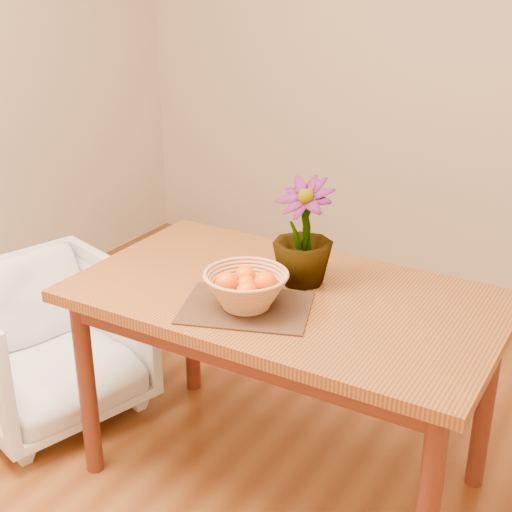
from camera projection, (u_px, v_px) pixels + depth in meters
The scene contains 7 objects.
wall_back at pixel (467, 44), 3.66m from camera, with size 4.00×0.02×2.70m, color beige.
table at pixel (285, 316), 2.37m from camera, with size 1.40×0.80×0.75m.
placemat at pixel (246, 308), 2.23m from camera, with size 0.40×0.30×0.01m, color #3C2415.
wicker_basket at pixel (246, 291), 2.21m from camera, with size 0.27×0.27×0.11m.
orange_pile at pixel (246, 284), 2.20m from camera, with size 0.17×0.17×0.07m.
potted_plant at pixel (303, 232), 2.34m from camera, with size 0.20×0.20×0.36m, color #1F4A15.
armchair at pixel (47, 336), 2.89m from camera, with size 0.67×0.62×0.69m, color #826E5A.
Camera 1 is at (0.98, -1.57, 1.77)m, focal length 50.00 mm.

